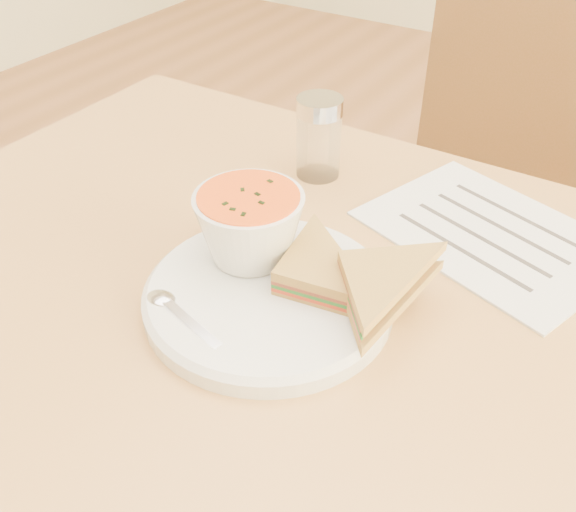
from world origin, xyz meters
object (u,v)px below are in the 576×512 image
Objects in this scene: soup_bowl at (250,229)px; condiment_shaker at (319,138)px; dining_table at (292,489)px; plate at (269,297)px; chair_far at (424,255)px.

condiment_shaker is (-0.04, 0.21, -0.00)m from soup_bowl.
dining_table is at bearing 9.38° from soup_bowl.
dining_table is 9.51× the size of condiment_shaker.
condiment_shaker is at bearing 101.52° from soup_bowl.
dining_table is 0.39m from plate.
chair_far is 0.61m from soup_bowl.
chair_far is 8.21× the size of soup_bowl.
chair_far is 8.68× the size of condiment_shaker.
condiment_shaker is at bearing 109.47° from plate.
soup_bowl is at bearing -78.48° from condiment_shaker.
soup_bowl is (-0.05, -0.01, 0.43)m from dining_table.
dining_table is 0.48m from condiment_shaker.
chair_far is 3.69× the size of plate.
plate is 2.23× the size of soup_bowl.
dining_table is 0.50m from chair_far.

